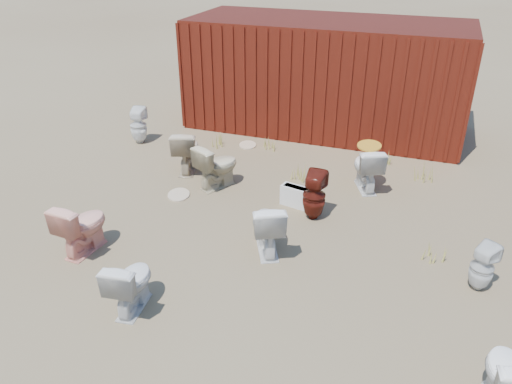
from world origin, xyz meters
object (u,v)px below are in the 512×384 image
(shipping_container, at_px, (326,76))
(toilet_front_pink, at_px, (82,226))
(toilet_back_e, at_px, (482,267))
(toilet_back_beige_left, at_px, (187,150))
(toilet_back_beige_right, at_px, (217,166))
(toilet_front_a, at_px, (130,283))
(toilet_front_e, at_px, (508,379))
(toilet_back_yellowlid, at_px, (367,168))
(toilet_back_a, at_px, (138,126))
(toilet_front_c, at_px, (267,226))
(toilet_front_maroon, at_px, (314,196))
(loose_tank, at_px, (296,196))

(shipping_container, xyz_separation_m, toilet_front_pink, (-2.06, -6.15, -0.79))
(toilet_back_e, bearing_deg, toilet_back_beige_left, 13.67)
(toilet_back_beige_right, bearing_deg, shipping_container, -79.36)
(toilet_front_a, bearing_deg, toilet_front_e, 172.31)
(toilet_back_beige_left, bearing_deg, toilet_front_e, 127.77)
(toilet_back_beige_left, bearing_deg, toilet_back_yellowlid, 170.53)
(toilet_front_a, distance_m, toilet_back_yellowlid, 4.69)
(shipping_container, distance_m, toilet_back_beige_right, 3.89)
(toilet_front_e, height_order, toilet_back_a, toilet_front_e)
(toilet_front_c, bearing_deg, toilet_back_yellowlid, -138.81)
(toilet_front_maroon, xyz_separation_m, toilet_back_beige_right, (-1.89, 0.49, 0.01))
(toilet_front_maroon, bearing_deg, toilet_front_pink, 37.72)
(shipping_container, bearing_deg, toilet_front_pink, -108.50)
(toilet_front_a, relative_size, toilet_back_e, 1.12)
(toilet_back_beige_right, bearing_deg, toilet_front_maroon, -167.54)
(toilet_front_c, bearing_deg, toilet_back_a, -62.87)
(toilet_front_maroon, bearing_deg, toilet_back_beige_left, -15.73)
(toilet_back_beige_right, bearing_deg, toilet_front_pink, 95.59)
(toilet_front_a, relative_size, toilet_front_c, 0.91)
(toilet_front_e, distance_m, toilet_back_yellowlid, 4.65)
(toilet_front_e, distance_m, toilet_back_e, 1.89)
(toilet_back_beige_left, bearing_deg, toilet_front_pink, 69.99)
(toilet_back_beige_right, bearing_deg, toilet_back_e, -172.02)
(toilet_front_maroon, distance_m, toilet_back_yellowlid, 1.45)
(shipping_container, xyz_separation_m, toilet_back_beige_left, (-1.88, -3.24, -0.78))
(shipping_container, xyz_separation_m, toilet_front_a, (-0.74, -6.98, -0.83))
(toilet_back_yellowlid, bearing_deg, shipping_container, -86.84)
(toilet_front_maroon, relative_size, toilet_back_e, 1.21)
(toilet_front_pink, bearing_deg, toilet_back_beige_right, -106.51)
(toilet_front_a, distance_m, toilet_front_maroon, 3.24)
(toilet_front_c, bearing_deg, toilet_front_maroon, -135.85)
(toilet_back_yellowlid, xyz_separation_m, loose_tank, (-1.00, -1.03, -0.23))
(toilet_back_a, bearing_deg, toilet_back_beige_right, 140.42)
(toilet_back_a, xyz_separation_m, loose_tank, (3.93, -1.53, -0.21))
(toilet_back_beige_left, bearing_deg, toilet_front_c, 121.97)
(toilet_front_pink, bearing_deg, loose_tank, -132.45)
(toilet_back_beige_right, distance_m, toilet_back_yellowlid, 2.64)
(toilet_front_e, xyz_separation_m, loose_tank, (-2.97, 3.18, -0.22))
(shipping_container, relative_size, loose_tank, 12.00)
(toilet_front_pink, bearing_deg, toilet_front_a, 152.64)
(toilet_back_a, bearing_deg, shipping_container, -157.23)
(toilet_front_a, height_order, toilet_back_beige_right, toilet_back_beige_right)
(toilet_front_maroon, distance_m, toilet_back_a, 4.67)
(toilet_front_pink, height_order, toilet_front_e, toilet_front_pink)
(toilet_back_a, relative_size, toilet_back_yellowlid, 0.96)
(toilet_back_beige_left, height_order, toilet_back_e, toilet_back_beige_left)
(toilet_back_beige_left, bearing_deg, toilet_back_e, 143.06)
(toilet_front_c, distance_m, toilet_back_beige_right, 2.19)
(toilet_back_beige_left, relative_size, toilet_back_e, 1.26)
(toilet_front_e, distance_m, toilet_back_beige_right, 5.61)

